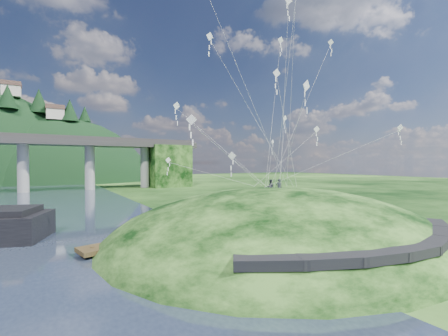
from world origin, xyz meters
TOP-DOWN VIEW (x-y plane):
  - ground at (0.00, 0.00)m, footprint 320.00×320.00m
  - grass_hill at (8.00, 2.00)m, footprint 36.00×32.00m
  - footpath at (7.46, -9.74)m, footprint 22.29×5.84m
  - wooden_dock at (-2.83, 6.65)m, footprint 14.68×5.35m
  - kite_flyers at (8.37, 3.20)m, footprint 1.17×1.78m
  - kite_swarm at (6.90, 3.20)m, footprint 21.03×16.60m

SIDE VIEW (x-z plane):
  - grass_hill at x=8.00m, z-range -8.00..5.00m
  - ground at x=0.00m, z-range 0.00..0.00m
  - wooden_dock at x=-2.83m, z-range -0.06..0.98m
  - footpath at x=7.46m, z-range 1.67..2.50m
  - kite_flyers at x=8.37m, z-range 4.93..6.71m
  - kite_swarm at x=6.90m, z-range 5.55..25.92m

